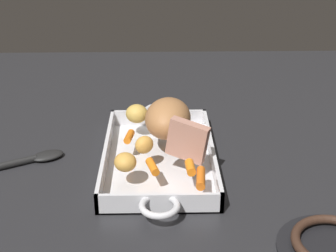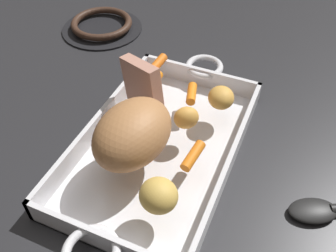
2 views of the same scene
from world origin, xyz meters
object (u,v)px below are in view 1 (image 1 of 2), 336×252
at_px(baby_carrot_center_right, 129,137).
at_px(baby_carrot_center_left, 201,178).
at_px(baby_carrot_northeast, 153,167).
at_px(baby_carrot_southeast, 191,167).
at_px(potato_near_roast, 144,145).
at_px(pork_roast, 168,118).
at_px(potato_golden_small, 137,114).
at_px(serving_spoon, 23,161).
at_px(potato_halved, 126,162).
at_px(roasting_dish, 159,157).
at_px(roast_slice_outer, 188,141).
at_px(stove_burner_rear, 335,245).

height_order(baby_carrot_center_right, baby_carrot_center_left, same).
distance_m(baby_carrot_northeast, baby_carrot_southeast, 0.07).
height_order(baby_carrot_center_right, potato_near_roast, potato_near_roast).
xyz_separation_m(pork_roast, baby_carrot_center_left, (-0.20, -0.06, -0.03)).
height_order(potato_golden_small, serving_spoon, potato_golden_small).
bearing_deg(potato_halved, potato_near_roast, -26.93).
distance_m(roasting_dish, baby_carrot_southeast, 0.13).
height_order(roasting_dish, roast_slice_outer, roast_slice_outer).
relative_size(roasting_dish, potato_golden_small, 9.44).
bearing_deg(stove_burner_rear, baby_carrot_center_left, 54.36).
height_order(pork_roast, serving_spoon, pork_roast).
bearing_deg(baby_carrot_center_right, baby_carrot_northeast, -158.35).
relative_size(baby_carrot_northeast, stove_burner_rear, 0.25).
relative_size(roast_slice_outer, baby_carrot_southeast, 1.95).
distance_m(baby_carrot_northeast, potato_near_roast, 0.07).
relative_size(baby_carrot_center_right, serving_spoon, 0.23).
height_order(roasting_dish, pork_roast, pork_roast).
relative_size(pork_roast, baby_carrot_center_right, 2.69).
relative_size(baby_carrot_southeast, baby_carrot_center_left, 0.60).
height_order(baby_carrot_northeast, serving_spoon, baby_carrot_northeast).
height_order(potato_golden_small, potato_near_roast, potato_golden_small).
distance_m(potato_golden_small, stove_burner_rear, 0.54).
bearing_deg(baby_carrot_northeast, pork_roast, -12.28).
xyz_separation_m(pork_roast, potato_halved, (-0.15, 0.09, -0.02)).
bearing_deg(roast_slice_outer, potato_golden_small, 31.80).
bearing_deg(baby_carrot_northeast, serving_spoon, 70.51).
relative_size(roasting_dish, baby_carrot_center_right, 9.68).
bearing_deg(potato_halved, baby_carrot_southeast, -93.29).
bearing_deg(potato_halved, baby_carrot_center_left, -107.75).
distance_m(roasting_dish, baby_carrot_center_left, 0.17).
bearing_deg(baby_carrot_southeast, roast_slice_outer, 3.35).
bearing_deg(serving_spoon, potato_halved, -50.02).
distance_m(potato_near_roast, serving_spoon, 0.27).
height_order(roasting_dish, potato_halved, potato_halved).
bearing_deg(potato_halved, roast_slice_outer, -69.86).
xyz_separation_m(roast_slice_outer, baby_carrot_northeast, (-0.05, 0.07, -0.03)).
bearing_deg(potato_near_roast, pork_roast, -31.80).
bearing_deg(potato_halved, potato_golden_small, -3.76).
xyz_separation_m(baby_carrot_northeast, baby_carrot_center_right, (0.13, 0.05, -0.00)).
height_order(baby_carrot_northeast, stove_burner_rear, baby_carrot_northeast).
distance_m(pork_roast, potato_halved, 0.17).
bearing_deg(potato_halved, roasting_dish, -33.17).
xyz_separation_m(pork_roast, serving_spoon, (-0.05, 0.31, -0.07)).
distance_m(baby_carrot_center_right, baby_carrot_center_left, 0.22).
xyz_separation_m(roasting_dish, baby_carrot_center_right, (0.03, 0.06, 0.04)).
relative_size(baby_carrot_northeast, baby_carrot_center_left, 0.67).
relative_size(roast_slice_outer, serving_spoon, 0.37).
relative_size(potato_halved, serving_spoon, 0.21).
xyz_separation_m(baby_carrot_center_right, serving_spoon, (-0.03, 0.23, -0.04)).
height_order(roasting_dish, stove_burner_rear, roasting_dish).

